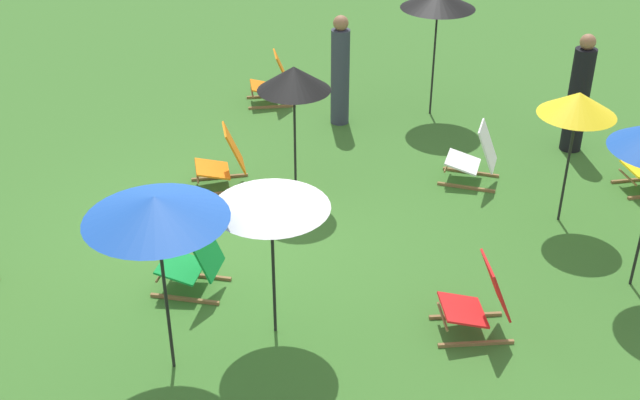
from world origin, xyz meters
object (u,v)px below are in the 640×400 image
(deckchair_0, at_px, (224,161))
(person_0, at_px, (340,73))
(deckchair_8, at_px, (475,157))
(deckchair_10, at_px, (479,301))
(person_1, at_px, (578,97))
(deckchair_3, at_px, (274,81))
(umbrella_1, at_px, (155,208))
(deckchair_6, at_px, (194,261))
(umbrella_4, at_px, (578,104))
(umbrella_0, at_px, (294,79))
(umbrella_3, at_px, (271,198))
(umbrella_5, at_px, (438,0))

(deckchair_0, distance_m, person_0, 2.59)
(deckchair_8, relative_size, deckchair_10, 1.03)
(deckchair_8, xyz_separation_m, person_1, (-1.04, 1.52, 0.44))
(deckchair_3, bearing_deg, umbrella_1, -13.97)
(deckchair_6, relative_size, person_1, 0.49)
(umbrella_4, bearing_deg, umbrella_1, -56.16)
(deckchair_0, xyz_separation_m, deckchair_8, (-0.25, 3.29, 0.00))
(deckchair_10, bearing_deg, umbrella_4, 142.52)
(deckchair_6, xyz_separation_m, person_0, (-4.37, 1.47, 0.44))
(deckchair_8, distance_m, umbrella_0, 2.67)
(deckchair_6, distance_m, umbrella_3, 1.63)
(umbrella_0, relative_size, umbrella_4, 1.03)
(umbrella_1, xyz_separation_m, umbrella_3, (-0.56, 0.92, -0.21))
(deckchair_3, xyz_separation_m, deckchair_10, (5.67, 2.54, 0.00))
(umbrella_5, height_order, person_0, umbrella_5)
(umbrella_4, xyz_separation_m, person_0, (-2.76, -2.76, -0.74))
(deckchair_0, height_order, umbrella_3, umbrella_3)
(umbrella_0, distance_m, umbrella_3, 2.82)
(deckchair_10, height_order, person_0, person_0)
(deckchair_0, xyz_separation_m, deckchair_3, (-2.80, 0.40, 0.00))
(umbrella_1, distance_m, person_1, 6.87)
(deckchair_3, distance_m, umbrella_4, 5.31)
(deckchair_8, relative_size, umbrella_4, 0.51)
(umbrella_1, relative_size, umbrella_3, 1.13)
(deckchair_0, distance_m, umbrella_4, 4.45)
(deckchair_3, distance_m, umbrella_0, 3.22)
(umbrella_3, bearing_deg, deckchair_10, 92.22)
(deckchair_6, relative_size, umbrella_5, 0.43)
(deckchair_6, height_order, umbrella_4, umbrella_4)
(deckchair_10, bearing_deg, deckchair_8, 166.62)
(umbrella_1, height_order, umbrella_5, umbrella_5)
(person_0, relative_size, person_1, 0.98)
(umbrella_3, bearing_deg, deckchair_3, -174.80)
(deckchair_3, relative_size, person_0, 0.50)
(umbrella_4, height_order, person_0, umbrella_4)
(deckchair_0, height_order, deckchair_3, same)
(deckchair_8, xyz_separation_m, deckchair_10, (3.13, -0.35, 0.00))
(deckchair_8, distance_m, deckchair_10, 3.15)
(umbrella_0, distance_m, umbrella_1, 3.51)
(deckchair_3, bearing_deg, deckchair_6, -14.80)
(person_1, bearing_deg, umbrella_1, 58.98)
(umbrella_3, bearing_deg, umbrella_1, -58.48)
(deckchair_3, distance_m, deckchair_10, 6.22)
(person_0, bearing_deg, person_1, -5.12)
(deckchair_6, bearing_deg, umbrella_0, 165.43)
(deckchair_0, relative_size, umbrella_5, 0.44)
(deckchair_6, xyz_separation_m, person_1, (-3.58, 4.81, 0.44))
(umbrella_3, distance_m, person_1, 5.80)
(deckchair_0, bearing_deg, umbrella_1, -12.89)
(deckchair_0, xyz_separation_m, umbrella_4, (0.68, 4.24, 1.18))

